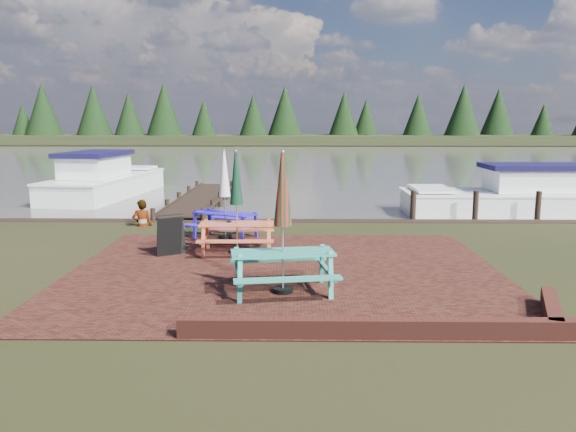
% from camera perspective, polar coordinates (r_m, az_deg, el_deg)
% --- Properties ---
extents(ground, '(120.00, 120.00, 0.00)m').
position_cam_1_polar(ground, '(10.87, -0.41, -7.13)').
color(ground, black).
rests_on(ground, ground).
extents(paving, '(9.00, 7.50, 0.02)m').
position_cam_1_polar(paving, '(11.83, -0.30, -5.67)').
color(paving, '#341410').
rests_on(paving, ground).
extents(brick_wall, '(6.21, 1.79, 0.30)m').
position_cam_1_polar(brick_wall, '(8.74, 13.69, -10.65)').
color(brick_wall, '#4C1E16').
rests_on(brick_wall, ground).
extents(water, '(120.00, 60.00, 0.02)m').
position_cam_1_polar(water, '(47.50, 0.56, 5.95)').
color(water, '#49453E').
rests_on(water, ground).
extents(far_treeline, '(120.00, 10.00, 8.10)m').
position_cam_1_polar(far_treeline, '(76.40, 0.67, 9.86)').
color(far_treeline, black).
rests_on(far_treeline, ground).
extents(picnic_table_teal, '(2.10, 1.93, 2.59)m').
position_cam_1_polar(picnic_table_teal, '(10.20, -0.53, -2.97)').
color(picnic_table_teal, teal).
rests_on(picnic_table_teal, ground).
extents(picnic_table_red, '(1.80, 1.61, 2.43)m').
position_cam_1_polar(picnic_table_red, '(13.33, -5.22, -0.23)').
color(picnic_table_red, '#D86137').
rests_on(picnic_table_red, ground).
extents(picnic_table_blue, '(2.18, 2.09, 2.36)m').
position_cam_1_polar(picnic_table_blue, '(15.00, -6.42, 0.76)').
color(picnic_table_blue, '#2F1CD3').
rests_on(picnic_table_blue, ground).
extents(chalkboard, '(0.62, 0.79, 0.94)m').
position_cam_1_polar(chalkboard, '(13.42, -11.80, -1.93)').
color(chalkboard, black).
rests_on(chalkboard, ground).
extents(jetty, '(1.76, 9.08, 1.00)m').
position_cam_1_polar(jetty, '(22.20, -8.85, 1.77)').
color(jetty, black).
rests_on(jetty, ground).
extents(boat_jetty, '(3.47, 7.90, 2.22)m').
position_cam_1_polar(boat_jetty, '(25.87, -18.20, 3.30)').
color(boat_jetty, white).
rests_on(boat_jetty, ground).
extents(boat_near, '(7.33, 2.56, 1.98)m').
position_cam_1_polar(boat_near, '(21.42, 21.86, 1.65)').
color(boat_near, white).
rests_on(boat_near, ground).
extents(person, '(0.65, 0.50, 1.60)m').
position_cam_1_polar(person, '(17.24, -14.68, 1.58)').
color(person, gray).
rests_on(person, ground).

